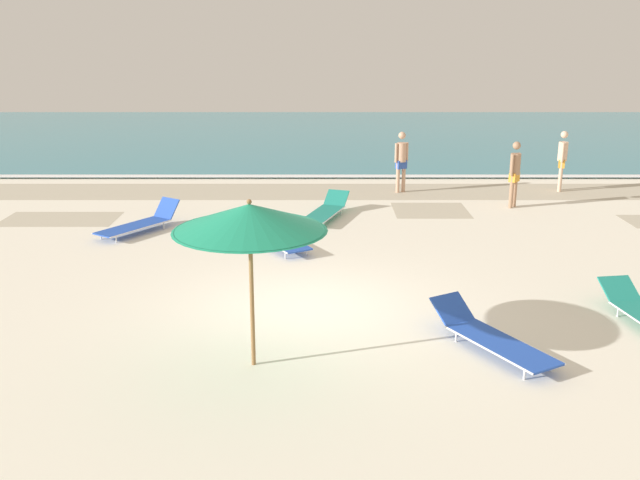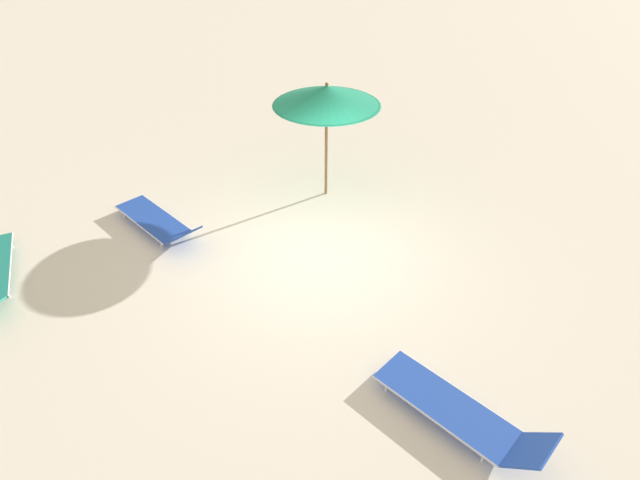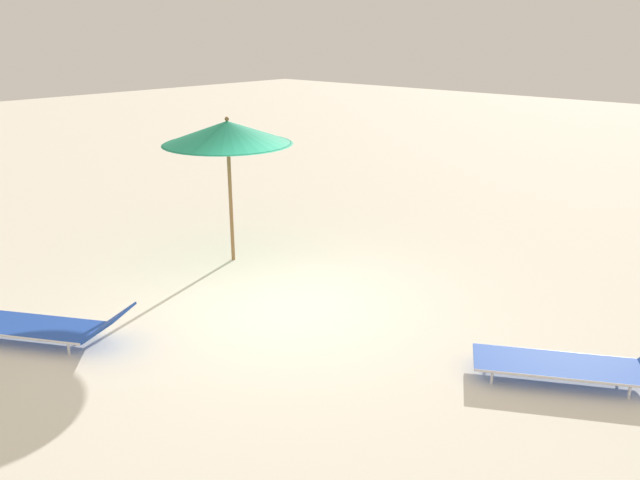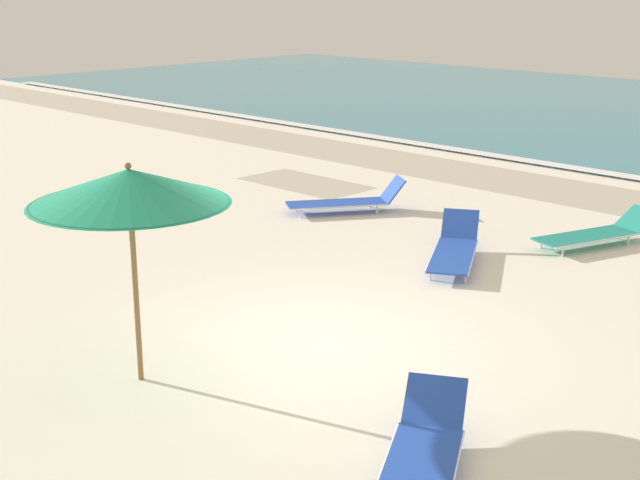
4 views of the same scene
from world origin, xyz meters
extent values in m
cube|color=silver|center=(0.00, 0.00, -0.08)|extent=(60.00, 60.00, 0.16)
cylinder|color=olive|center=(-0.73, -1.99, 1.08)|extent=(0.06, 0.06, 2.15)
cone|color=#1E936B|center=(-0.73, -1.99, 2.15)|extent=(2.09, 2.09, 0.37)
cylinder|color=#166E50|center=(-0.73, -1.99, 1.98)|extent=(2.03, 2.03, 0.01)
sphere|color=olive|center=(-0.73, -1.99, 2.37)|extent=(0.07, 0.07, 0.07)
cube|color=blue|center=(2.85, -1.71, 0.17)|extent=(1.42, 1.87, 0.03)
cylinder|color=silver|center=(2.59, -1.86, 0.17)|extent=(0.92, 1.59, 0.03)
cylinder|color=silver|center=(3.11, -1.57, 0.17)|extent=(0.92, 1.59, 0.03)
cube|color=blue|center=(2.29, -0.74, 0.34)|extent=(0.73, 0.69, 0.35)
cylinder|color=silver|center=(2.98, -2.45, 0.08)|extent=(0.03, 0.03, 0.16)
cylinder|color=silver|center=(3.42, -2.20, 0.08)|extent=(0.03, 0.03, 0.16)
cylinder|color=silver|center=(2.28, -1.23, 0.08)|extent=(0.03, 0.03, 0.16)
cylinder|color=silver|center=(2.72, -0.98, 0.08)|extent=(0.03, 0.03, 0.16)
cube|color=blue|center=(-0.64, 3.60, 0.17)|extent=(1.43, 1.86, 0.03)
cylinder|color=silver|center=(-0.90, 3.45, 0.17)|extent=(0.94, 1.58, 0.03)
cylinder|color=silver|center=(-0.38, 3.76, 0.17)|extent=(0.94, 1.58, 0.03)
cube|color=blue|center=(-1.19, 4.55, 0.38)|extent=(0.70, 0.63, 0.42)
cylinder|color=silver|center=(-0.51, 2.87, 0.08)|extent=(0.03, 0.03, 0.16)
cylinder|color=silver|center=(-0.07, 3.12, 0.08)|extent=(0.03, 0.03, 0.16)
cylinder|color=silver|center=(-1.22, 4.08, 0.08)|extent=(0.03, 0.03, 0.16)
cylinder|color=silver|center=(-0.78, 4.34, 0.08)|extent=(0.03, 0.03, 0.16)
cylinder|color=silver|center=(5.21, -0.97, 0.17)|extent=(0.32, 1.88, 0.03)
cylinder|color=silver|center=(5.36, -1.70, 0.08)|extent=(0.03, 0.03, 0.16)
cylinder|color=silver|center=(5.14, -0.24, 0.08)|extent=(0.03, 0.03, 0.16)
camera|label=1|loc=(0.21, -11.18, 4.55)|focal=40.00mm
camera|label=2|loc=(1.90, 6.88, 5.53)|focal=28.00mm
camera|label=3|loc=(5.66, 5.72, 3.71)|focal=35.00mm
camera|label=4|loc=(6.86, -7.01, 4.19)|focal=50.00mm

